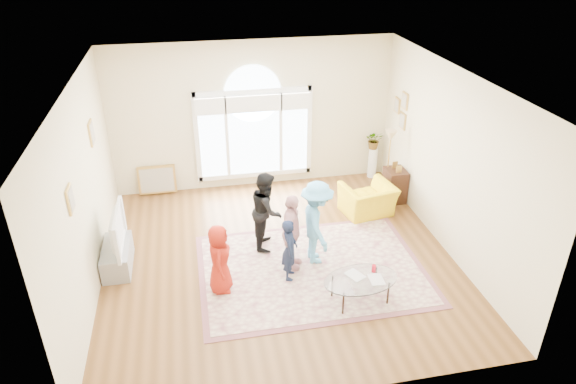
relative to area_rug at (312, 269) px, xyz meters
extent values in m
plane|color=brown|center=(-0.48, 0.43, -0.01)|extent=(6.00, 6.00, 0.00)
plane|color=beige|center=(-0.48, 3.43, 1.59)|extent=(6.00, 0.00, 6.00)
plane|color=beige|center=(-0.48, -2.57, 1.59)|extent=(6.00, 0.00, 6.00)
plane|color=beige|center=(-3.48, 0.43, 1.59)|extent=(0.00, 6.00, 6.00)
plane|color=beige|center=(2.52, 0.43, 1.59)|extent=(0.00, 6.00, 6.00)
plane|color=white|center=(-0.48, 0.43, 3.19)|extent=(6.00, 6.00, 0.00)
cube|color=white|center=(-0.48, 3.39, 0.24)|extent=(2.50, 0.08, 0.10)
cube|color=white|center=(-0.48, 3.39, 2.14)|extent=(2.50, 0.08, 0.10)
cube|color=white|center=(-1.70, 3.39, 1.19)|extent=(0.10, 0.08, 2.00)
cube|color=white|center=(0.74, 3.39, 1.19)|extent=(0.10, 0.08, 2.00)
cube|color=#C6E2FF|center=(-1.38, 3.39, 1.19)|extent=(0.55, 0.02, 1.80)
cube|color=#C6E2FF|center=(0.41, 3.39, 1.19)|extent=(0.55, 0.02, 1.80)
cube|color=#C6E2FF|center=(-0.48, 3.39, 1.19)|extent=(1.10, 0.02, 1.80)
cylinder|color=#C6E2FF|center=(-0.48, 3.39, 2.09)|extent=(1.20, 0.02, 1.20)
cube|color=white|center=(-1.07, 3.38, 1.19)|extent=(0.07, 0.04, 1.80)
cube|color=white|center=(0.10, 3.38, 1.19)|extent=(0.07, 0.04, 1.80)
cube|color=white|center=(-1.38, 3.31, 1.91)|extent=(0.65, 0.12, 0.35)
cube|color=white|center=(-0.48, 3.31, 1.91)|extent=(1.20, 0.12, 0.35)
cube|color=white|center=(0.41, 3.31, 1.91)|extent=(0.65, 0.12, 0.35)
cube|color=tan|center=(-3.46, 1.73, 2.09)|extent=(0.03, 0.34, 0.40)
cube|color=#ADA38E|center=(-3.44, 1.73, 2.09)|extent=(0.01, 0.28, 0.34)
cube|color=tan|center=(-3.46, -0.47, 1.99)|extent=(0.03, 0.30, 0.36)
cube|color=#ADA38E|center=(-3.44, -0.47, 1.99)|extent=(0.01, 0.24, 0.30)
cube|color=tan|center=(2.50, 2.48, 2.04)|extent=(0.03, 0.28, 0.34)
cube|color=#ADA38E|center=(2.48, 2.48, 2.04)|extent=(0.01, 0.22, 0.28)
cube|color=tan|center=(2.50, 2.48, 1.61)|extent=(0.03, 0.28, 0.34)
cube|color=#ADA38E|center=(2.48, 2.48, 1.61)|extent=(0.01, 0.22, 0.28)
cube|color=tan|center=(2.50, 2.83, 1.83)|extent=(0.03, 0.26, 0.32)
cube|color=#ADA38E|center=(2.48, 2.83, 1.83)|extent=(0.01, 0.20, 0.26)
cube|color=beige|center=(0.00, 0.00, 0.00)|extent=(3.60, 2.60, 0.02)
cube|color=#814A50|center=(0.00, 0.00, 0.00)|extent=(3.80, 2.80, 0.01)
cube|color=gray|center=(-3.23, 0.73, 0.20)|extent=(0.45, 1.00, 0.42)
imported|color=black|center=(-3.23, 0.73, 0.74)|extent=(0.15, 1.15, 0.66)
cube|color=#60CBCD|center=(-3.14, 0.73, 0.74)|extent=(0.02, 0.94, 0.53)
ellipsoid|color=silver|center=(0.54, -0.93, 0.40)|extent=(1.26, 0.89, 0.02)
cylinder|color=black|center=(0.89, -0.67, 0.19)|extent=(0.03, 0.03, 0.40)
cylinder|color=black|center=(0.14, -0.76, 0.19)|extent=(0.03, 0.03, 0.40)
cylinder|color=black|center=(0.94, -1.10, 0.19)|extent=(0.03, 0.03, 0.40)
cylinder|color=black|center=(0.19, -1.18, 0.19)|extent=(0.03, 0.03, 0.40)
imported|color=#B2A58C|center=(0.38, -0.89, 0.42)|extent=(0.32, 0.36, 0.03)
imported|color=#B2A58C|center=(0.66, -1.00, 0.42)|extent=(0.23, 0.30, 0.02)
cylinder|color=red|center=(0.79, -0.79, 0.47)|extent=(0.07, 0.07, 0.12)
imported|color=yellow|center=(1.55, 1.63, 0.31)|extent=(1.12, 1.02, 0.63)
cube|color=black|center=(2.30, 2.08, 0.34)|extent=(0.40, 0.50, 0.70)
cylinder|color=black|center=(2.18, 2.27, 0.00)|extent=(0.20, 0.20, 0.02)
cylinder|color=gold|center=(2.18, 2.27, 0.67)|extent=(0.02, 0.02, 1.35)
cone|color=#CCB284|center=(2.18, 2.27, 1.39)|extent=(0.28, 0.28, 0.22)
cylinder|color=white|center=(2.22, 3.24, 0.34)|extent=(0.20, 0.20, 0.70)
imported|color=#33722D|center=(2.22, 3.24, 0.90)|extent=(0.46, 0.42, 0.43)
cube|color=tan|center=(-2.62, 3.33, -0.01)|extent=(0.80, 0.14, 0.62)
imported|color=#A61E10|center=(-1.55, -0.24, 0.59)|extent=(0.45, 0.62, 1.17)
imported|color=#151E39|center=(-0.41, -0.13, 0.55)|extent=(0.35, 0.45, 1.08)
imported|color=black|center=(-0.62, 0.89, 0.73)|extent=(0.69, 0.80, 1.44)
imported|color=#E2A5A9|center=(-0.32, 0.15, 0.69)|extent=(0.61, 0.86, 1.36)
imported|color=#5AAEDE|center=(0.13, 0.26, 0.76)|extent=(0.57, 0.98, 1.50)
camera|label=1|loc=(-1.79, -6.90, 5.26)|focal=32.00mm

